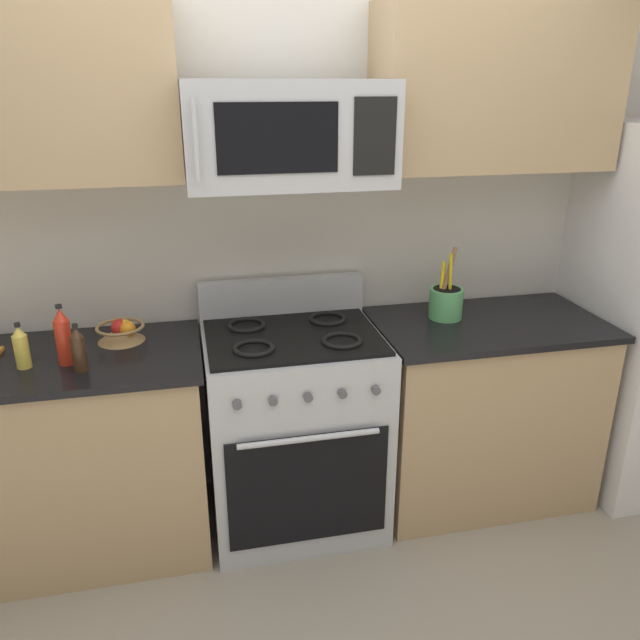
# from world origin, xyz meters

# --- Properties ---
(ground_plane) EXTENTS (16.00, 16.00, 0.00)m
(ground_plane) POSITION_xyz_m (0.00, 0.00, 0.00)
(ground_plane) COLOR gray
(wall_back) EXTENTS (8.00, 0.10, 2.60)m
(wall_back) POSITION_xyz_m (0.00, 1.09, 1.30)
(wall_back) COLOR beige
(wall_back) RESTS_ON ground
(counter_left) EXTENTS (1.15, 0.63, 0.91)m
(counter_left) POSITION_xyz_m (-0.96, 0.70, 0.46)
(counter_left) COLOR tan
(counter_left) RESTS_ON ground
(range_oven) EXTENTS (0.76, 0.67, 1.09)m
(range_oven) POSITION_xyz_m (-0.00, 0.71, 0.47)
(range_oven) COLOR #B2B5BA
(range_oven) RESTS_ON ground
(counter_right) EXTENTS (1.04, 0.63, 0.91)m
(counter_right) POSITION_xyz_m (0.91, 0.70, 0.46)
(counter_right) COLOR tan
(counter_right) RESTS_ON ground
(microwave) EXTENTS (0.79, 0.44, 0.39)m
(microwave) POSITION_xyz_m (-0.00, 0.73, 1.75)
(microwave) COLOR #B2B5BA
(upper_cabinets_left) EXTENTS (1.14, 0.34, 0.68)m
(upper_cabinets_left) POSITION_xyz_m (-0.97, 0.87, 1.91)
(upper_cabinets_left) COLOR tan
(upper_cabinets_right) EXTENTS (1.03, 0.34, 0.68)m
(upper_cabinets_right) POSITION_xyz_m (0.92, 0.87, 1.91)
(upper_cabinets_right) COLOR tan
(utensil_crock) EXTENTS (0.15, 0.15, 0.33)m
(utensil_crock) POSITION_xyz_m (0.73, 0.79, 0.99)
(utensil_crock) COLOR #59AD66
(utensil_crock) RESTS_ON counter_right
(fruit_basket) EXTENTS (0.20, 0.20, 0.09)m
(fruit_basket) POSITION_xyz_m (-0.71, 0.83, 0.95)
(fruit_basket) COLOR #9E7A4C
(fruit_basket) RESTS_ON counter_left
(bottle_soy) EXTENTS (0.05, 0.05, 0.19)m
(bottle_soy) POSITION_xyz_m (-0.84, 0.56, 1.00)
(bottle_soy) COLOR #382314
(bottle_soy) RESTS_ON counter_left
(bottle_hot_sauce) EXTENTS (0.06, 0.06, 0.24)m
(bottle_hot_sauce) POSITION_xyz_m (-0.90, 0.64, 1.02)
(bottle_hot_sauce) COLOR red
(bottle_hot_sauce) RESTS_ON counter_left
(bottle_oil) EXTENTS (0.05, 0.05, 0.18)m
(bottle_oil) POSITION_xyz_m (-1.05, 0.63, 0.99)
(bottle_oil) COLOR gold
(bottle_oil) RESTS_ON counter_left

